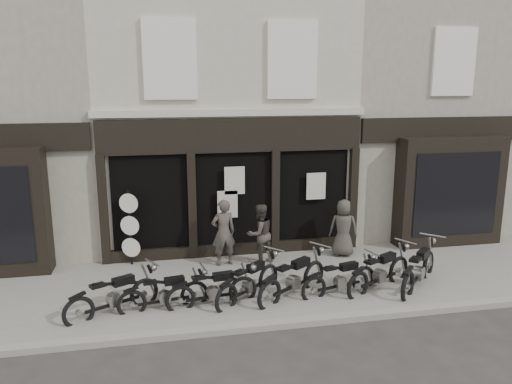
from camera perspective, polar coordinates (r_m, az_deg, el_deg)
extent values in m
plane|color=#2D2B28|center=(11.49, -0.11, -12.47)|extent=(90.00, 90.00, 0.00)
cube|color=slate|center=(12.27, -0.95, -10.47)|extent=(30.00, 4.20, 0.12)
cube|color=gray|center=(10.37, 1.30, -15.00)|extent=(30.00, 0.25, 0.13)
cube|color=#BFB7A3|center=(16.36, -4.32, 9.84)|extent=(7.20, 6.00, 8.20)
cube|color=black|center=(13.37, -2.60, 6.47)|extent=(7.10, 0.18, 0.90)
cube|color=black|center=(13.77, -2.55, -1.60)|extent=(6.50, 0.10, 2.95)
cube|color=black|center=(14.07, -2.46, -6.73)|extent=(7.10, 0.20, 0.44)
cube|color=#BBB5A2|center=(13.35, -2.64, 9.05)|extent=(7.30, 0.22, 0.18)
cube|color=silver|center=(13.18, -9.82, 14.71)|extent=(1.35, 0.12, 2.00)
cube|color=black|center=(13.21, -9.83, 14.71)|extent=(1.05, 0.06, 1.70)
cube|color=silver|center=(13.67, 4.17, 14.77)|extent=(1.35, 0.12, 2.00)
cube|color=black|center=(13.70, 4.13, 14.77)|extent=(1.05, 0.06, 1.70)
cube|color=black|center=(13.60, -17.03, -2.11)|extent=(0.22, 0.22, 3.00)
cube|color=black|center=(13.55, -7.31, -1.70)|extent=(0.22, 0.22, 3.00)
cube|color=black|center=(13.90, 2.18, -1.25)|extent=(0.22, 0.22, 3.00)
cube|color=black|center=(14.60, 10.99, -0.80)|extent=(0.22, 0.22, 3.00)
cube|color=beige|center=(13.43, -2.47, 1.32)|extent=(0.55, 0.04, 0.75)
cube|color=beige|center=(14.01, 6.87, 0.67)|extent=(0.55, 0.04, 0.75)
cube|color=beige|center=(13.54, -3.28, -1.41)|extent=(0.55, 0.04, 0.75)
cube|color=gray|center=(16.79, -26.61, 8.64)|extent=(5.50, 6.00, 8.20)
cube|color=gray|center=(18.28, 16.15, 9.66)|extent=(5.50, 6.00, 8.20)
cube|color=black|center=(15.68, 21.22, 0.05)|extent=(3.20, 0.70, 3.20)
cube|color=black|center=(15.40, 21.91, -0.22)|extent=(2.60, 0.06, 2.40)
cube|color=black|center=(15.67, 21.15, 6.72)|extent=(5.40, 0.16, 0.70)
cube|color=silver|center=(15.63, 21.69, 13.66)|extent=(1.30, 0.10, 1.90)
cube|color=black|center=(15.66, 21.63, 13.66)|extent=(1.00, 0.06, 1.60)
torus|color=black|center=(11.37, -12.66, -11.21)|extent=(0.64, 0.41, 0.68)
torus|color=black|center=(10.86, -19.61, -12.85)|extent=(0.64, 0.41, 0.68)
cube|color=black|center=(11.11, -16.03, -12.22)|extent=(1.07, 0.62, 0.06)
cube|color=gray|center=(11.08, -15.96, -11.82)|extent=(0.30, 0.27, 0.26)
cube|color=black|center=(11.03, -14.93, -9.75)|extent=(0.49, 0.37, 0.17)
cube|color=black|center=(10.81, -17.66, -10.16)|extent=(0.36, 0.32, 0.06)
cylinder|color=gray|center=(11.22, -11.82, -7.87)|extent=(0.31, 0.53, 0.04)
torus|color=black|center=(11.19, -7.05, -11.54)|extent=(0.63, 0.19, 0.63)
torus|color=black|center=(10.98, -14.01, -12.33)|extent=(0.63, 0.19, 0.63)
cube|color=black|center=(11.08, -10.48, -12.13)|extent=(1.09, 0.23, 0.06)
cube|color=gray|center=(11.05, -10.40, -11.77)|extent=(0.25, 0.20, 0.24)
cube|color=black|center=(10.95, -9.32, -9.95)|extent=(0.45, 0.23, 0.16)
cube|color=black|center=(10.85, -12.04, -10.07)|extent=(0.31, 0.23, 0.06)
cylinder|color=gray|center=(11.00, -6.09, -8.50)|extent=(0.12, 0.53, 0.03)
torus|color=black|center=(11.28, -1.54, -11.17)|extent=(0.66, 0.19, 0.66)
torus|color=black|center=(10.94, -8.64, -12.10)|extent=(0.66, 0.19, 0.66)
cube|color=black|center=(11.10, -5.03, -11.83)|extent=(1.14, 0.23, 0.06)
cube|color=gray|center=(11.07, -4.94, -11.46)|extent=(0.26, 0.21, 0.25)
cube|color=black|center=(10.99, -3.79, -9.55)|extent=(0.47, 0.23, 0.16)
cube|color=black|center=(10.84, -6.57, -9.70)|extent=(0.32, 0.24, 0.06)
cylinder|color=gray|center=(11.10, -0.51, -8.01)|extent=(0.12, 0.56, 0.03)
torus|color=black|center=(11.88, 1.40, -9.82)|extent=(0.59, 0.51, 0.69)
torus|color=black|center=(10.85, -3.41, -12.10)|extent=(0.59, 0.51, 0.69)
cube|color=black|center=(11.37, -0.89, -11.11)|extent=(0.95, 0.81, 0.06)
cube|color=gray|center=(11.35, -0.82, -10.70)|extent=(0.30, 0.29, 0.26)
cube|color=black|center=(11.38, -0.04, -8.55)|extent=(0.47, 0.43, 0.17)
cube|color=black|center=(10.96, -1.92, -9.18)|extent=(0.36, 0.35, 0.06)
cylinder|color=gray|center=(11.81, 2.07, -6.51)|extent=(0.40, 0.47, 0.04)
torus|color=black|center=(12.06, 6.60, -9.46)|extent=(0.65, 0.49, 0.73)
torus|color=black|center=(10.95, 1.54, -11.72)|extent=(0.65, 0.49, 0.73)
cube|color=black|center=(11.51, 4.20, -10.74)|extent=(1.08, 0.77, 0.06)
cube|color=gray|center=(11.49, 4.27, -10.32)|extent=(0.32, 0.31, 0.28)
cube|color=black|center=(11.52, 5.13, -8.08)|extent=(0.51, 0.43, 0.18)
cube|color=black|center=(11.07, 3.16, -8.68)|extent=(0.39, 0.36, 0.06)
cylinder|color=gray|center=(11.99, 7.37, -6.00)|extent=(0.39, 0.53, 0.04)
torus|color=black|center=(12.14, 12.18, -9.71)|extent=(0.65, 0.25, 0.65)
torus|color=black|center=(11.39, 6.62, -11.03)|extent=(0.65, 0.25, 0.65)
cube|color=black|center=(11.77, 9.48, -10.53)|extent=(1.10, 0.33, 0.06)
cube|color=gray|center=(11.75, 9.57, -10.17)|extent=(0.26, 0.22, 0.25)
cube|color=black|center=(11.74, 10.55, -8.33)|extent=(0.46, 0.27, 0.16)
cube|color=black|center=(11.44, 8.39, -8.63)|extent=(0.32, 0.26, 0.06)
cylinder|color=gray|center=(12.05, 13.10, -6.76)|extent=(0.17, 0.54, 0.03)
torus|color=black|center=(12.78, 15.94, -8.61)|extent=(0.68, 0.42, 0.72)
torus|color=black|center=(11.63, 11.57, -10.52)|extent=(0.68, 0.42, 0.72)
cube|color=black|center=(12.21, 13.85, -9.71)|extent=(1.13, 0.64, 0.06)
cube|color=gray|center=(12.19, 13.93, -9.32)|extent=(0.31, 0.29, 0.27)
cube|color=black|center=(12.25, 14.75, -7.26)|extent=(0.51, 0.39, 0.18)
cube|color=black|center=(11.78, 13.06, -7.75)|extent=(0.38, 0.33, 0.06)
cylinder|color=gray|center=(12.74, 16.73, -5.42)|extent=(0.32, 0.56, 0.04)
torus|color=black|center=(13.27, 19.04, -7.95)|extent=(0.60, 0.59, 0.75)
torus|color=black|center=(11.83, 16.93, -10.33)|extent=(0.60, 0.59, 0.75)
cube|color=black|center=(12.56, 18.04, -9.26)|extent=(0.97, 0.95, 0.07)
cube|color=gray|center=(12.55, 18.09, -8.85)|extent=(0.33, 0.33, 0.29)
cube|color=black|center=(12.65, 18.57, -6.70)|extent=(0.49, 0.49, 0.19)
cube|color=black|center=(12.08, 17.76, -7.35)|extent=(0.39, 0.39, 0.07)
cylinder|color=gray|center=(13.27, 19.55, -4.69)|extent=(0.47, 0.48, 0.04)
imported|color=#413B36|center=(13.08, -3.75, -4.63)|extent=(0.70, 0.52, 1.77)
imported|color=#3A352F|center=(13.23, 0.43, -4.79)|extent=(0.95, 0.86, 1.60)
imported|color=#3F3A34|center=(13.97, 9.95, -4.06)|extent=(0.90, 0.73, 1.59)
cylinder|color=black|center=(13.79, -13.96, -8.36)|extent=(0.33, 0.33, 0.06)
cylinder|color=black|center=(13.47, -14.19, -4.25)|extent=(0.06, 0.06, 2.11)
cylinder|color=black|center=(13.25, -14.36, -1.24)|extent=(0.49, 0.23, 0.51)
cylinder|color=silver|center=(13.23, -14.37, -1.26)|extent=(0.48, 0.20, 0.51)
cylinder|color=black|center=(13.40, -14.23, -3.72)|extent=(0.49, 0.23, 0.51)
cylinder|color=silver|center=(13.38, -14.23, -3.75)|extent=(0.48, 0.20, 0.51)
cylinder|color=black|center=(13.58, -14.09, -6.15)|extent=(0.49, 0.23, 0.51)
cylinder|color=silver|center=(13.55, -14.10, -6.18)|extent=(0.48, 0.20, 0.51)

